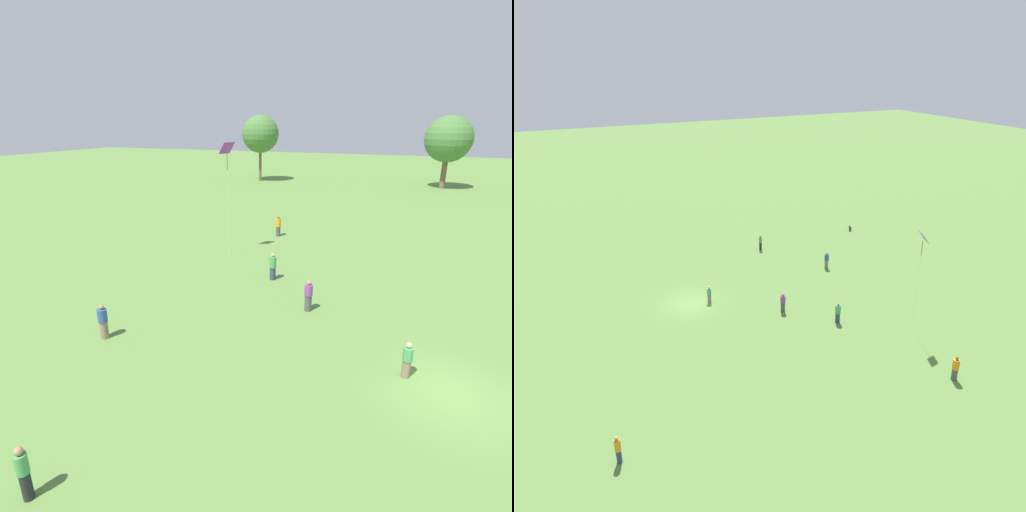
{
  "view_description": "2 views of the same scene",
  "coord_description": "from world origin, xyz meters",
  "views": [
    {
      "loc": [
        -2.2,
        -14.62,
        9.89
      ],
      "look_at": [
        -8.97,
        2.55,
        3.67
      ],
      "focal_mm": 28.0,
      "sensor_mm": 36.0,
      "label": 1
    },
    {
      "loc": [
        10.65,
        39.22,
        21.14
      ],
      "look_at": [
        -4.39,
        7.5,
        6.64
      ],
      "focal_mm": 35.0,
      "sensor_mm": 36.0,
      "label": 2
    }
  ],
  "objects": [
    {
      "name": "kite_2",
      "position": [
        -15.03,
        12.18,
        7.88
      ],
      "size": [
        1.02,
        1.22,
        8.52
      ],
      "rotation": [
        0.0,
        0.0,
        3.53
      ],
      "color": "purple",
      "rests_on": "ground_plane"
    },
    {
      "name": "tree_0",
      "position": [
        -27.54,
        51.62,
        7.88
      ],
      "size": [
        6.26,
        6.26,
        11.03
      ],
      "color": "brown",
      "rests_on": "ground_plane"
    },
    {
      "name": "person_4",
      "position": [
        -11.1,
        -9.18,
        0.89
      ],
      "size": [
        0.49,
        0.49,
        1.76
      ],
      "rotation": [
        0.0,
        0.0,
        0.8
      ],
      "color": "#232328",
      "rests_on": "ground_plane"
    },
    {
      "name": "tree_1",
      "position": [
        1.86,
        54.11,
        7.37
      ],
      "size": [
        6.9,
        6.9,
        10.87
      ],
      "color": "brown",
      "rests_on": "ground_plane"
    },
    {
      "name": "ground_plane",
      "position": [
        0.0,
        0.0,
        0.0
      ],
      "size": [
        240.0,
        240.0,
        0.0
      ],
      "primitive_type": "plane",
      "color": "#5B843D"
    },
    {
      "name": "person_2",
      "position": [
        -15.2,
        -1.51,
        0.86
      ],
      "size": [
        0.52,
        0.52,
        1.75
      ],
      "rotation": [
        0.0,
        0.0,
        1.4
      ],
      "color": "#847056",
      "rests_on": "ground_plane"
    },
    {
      "name": "person_3",
      "position": [
        -1.62,
        0.52,
        0.78
      ],
      "size": [
        0.51,
        0.51,
        1.58
      ],
      "rotation": [
        0.0,
        0.0,
        0.35
      ],
      "color": "#847056",
      "rests_on": "ground_plane"
    },
    {
      "name": "person_6",
      "position": [
        -10.16,
        8.55,
        0.89
      ],
      "size": [
        0.62,
        0.62,
        1.82
      ],
      "rotation": [
        0.0,
        0.0,
        2.04
      ],
      "color": "#333D5B",
      "rests_on": "ground_plane"
    },
    {
      "name": "person_0",
      "position": [
        -13.2,
        18.73,
        0.91
      ],
      "size": [
        0.5,
        0.5,
        1.85
      ],
      "rotation": [
        0.0,
        0.0,
        1.53
      ],
      "color": "#4C4C51",
      "rests_on": "ground_plane"
    },
    {
      "name": "person_5",
      "position": [
        -6.85,
        4.95,
        0.87
      ],
      "size": [
        0.45,
        0.45,
        1.77
      ],
      "rotation": [
        0.0,
        0.0,
        6.27
      ],
      "color": "#4C4C51",
      "rests_on": "ground_plane"
    }
  ]
}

